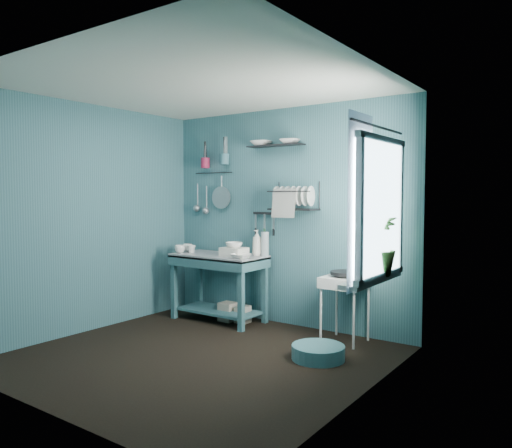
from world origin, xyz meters
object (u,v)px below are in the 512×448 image
Objects in this scene: utensil_cup_teal at (225,159)px; work_counter at (219,287)px; colander at (221,198)px; storage_tin_small at (243,314)px; frying_pan at (345,273)px; dish_rack at (294,196)px; mug_right at (188,248)px; water_bottle at (265,244)px; soap_bottle at (257,243)px; floor_basin at (318,352)px; hotplate_stand at (345,309)px; mug_left at (180,249)px; potted_plant at (378,245)px; mug_mid at (191,249)px; utensil_cup_magenta at (205,163)px; wash_tub at (234,252)px; storage_tin_large at (228,312)px.

work_counter is at bearing -66.45° from utensil_cup_teal.
storage_tin_small is (0.50, -0.22, -1.37)m from colander.
dish_rack is (-0.70, 0.14, 0.78)m from frying_pan.
mug_right is 0.95× the size of utensil_cup_teal.
water_bottle is 1.00× the size of colander.
storage_tin_small is at bearing -135.00° from soap_bottle.
floor_basin is (0.74, -0.79, -1.43)m from dish_rack.
water_bottle is 1.25m from hotplate_stand.
potted_plant reaches higher than mug_left.
potted_plant is at bearing -11.54° from mug_mid.
utensil_cup_teal reaches higher than hotplate_stand.
dish_rack is at bearing -2.13° from utensil_cup_magenta.
mug_left is at bearing 169.15° from floor_basin.
utensil_cup_magenta reaches higher than potted_plant.
water_bottle reaches higher than storage_tin_small.
soap_bottle reaches higher than wash_tub.
storage_tin_large is at bearing -157.96° from water_bottle.
hotplate_stand reaches higher than storage_tin_large.
mug_left is at bearing -82.87° from mug_right.
potted_plant is (1.80, -0.79, 0.15)m from soap_bottle.
floor_basin is (1.65, -0.57, -0.33)m from work_counter.
utensil_cup_magenta is (-1.34, 0.05, 0.42)m from dish_rack.
storage_tin_large is at bearing 154.98° from wash_tub.
frying_pan is 0.55× the size of dish_rack.
storage_tin_large is (-2.12, 0.64, -0.98)m from potted_plant.
dish_rack is 1.05× the size of potted_plant.
frying_pan is 0.91m from floor_basin.
storage_tin_small is (-0.12, -0.12, -0.85)m from soap_bottle.
potted_plant is at bearing -20.21° from colander.
utensil_cup_magenta is 1.96m from storage_tin_small.
hotplate_stand is at bearing 1.02° from storage_tin_large.
colander is (-0.62, 0.10, 0.53)m from soap_bottle.
floor_basin is (2.15, -0.57, -0.78)m from mug_right.
frying_pan is 0.57× the size of potted_plant.
storage_tin_small is (0.74, -0.19, -1.81)m from utensil_cup_magenta.
storage_tin_small is at bearing 154.37° from floor_basin.
wash_tub reaches higher than frying_pan.
work_counter is 1.44m from dish_rack.
hotplate_stand is 1.38× the size of floor_basin.
storage_tin_large reaches higher than floor_basin.
hotplate_stand is 0.70m from floor_basin.
mug_right is at bearing -175.24° from storage_tin_large.
work_counter is at bearing -177.27° from frying_pan.
utensil_cup_teal is at bearing 173.61° from frying_pan.
soap_bottle is 1.34m from hotplate_stand.
colander reaches higher than frying_pan.
water_bottle is at bearing -4.51° from utensil_cup_teal.
hotplate_stand is 1.53m from storage_tin_large.
mug_left is 1.24m from utensil_cup_teal.
wash_tub is at bearing 174.28° from hotplate_stand.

